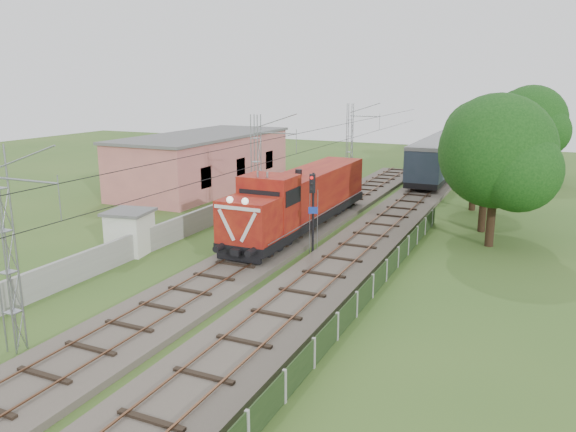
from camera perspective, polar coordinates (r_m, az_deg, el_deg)
The scene contains 15 objects.
ground at distance 28.27m, azimuth -9.16°, elevation -7.73°, with size 140.00×140.00×0.00m, color #355921.
track_main at distance 33.90m, azimuth -2.61°, elevation -3.60°, with size 4.20×70.00×0.45m.
track_side at distance 44.06m, azimuth 11.03°, elevation 0.21°, with size 4.20×80.00×0.45m.
catenary at distance 38.67m, azimuth -3.17°, elevation 4.43°, with size 3.31×70.00×8.00m.
boundary_wall at distance 41.07m, azimuth -7.50°, elevation 0.18°, with size 0.25×40.00×1.50m, color #9E9E99.
station_building at distance 55.18m, azimuth -8.45°, elevation 5.57°, with size 8.40×20.40×5.22m.
fence at distance 27.43m, azimuth 8.58°, elevation -7.05°, with size 0.12×32.00×1.20m.
locomotive at distance 38.52m, azimuth 1.37°, elevation 1.82°, with size 3.16×18.07×4.59m.
coach_rake at distance 87.02m, azimuth 18.22°, elevation 7.96°, with size 3.24×72.28×3.75m.
signal_post at distance 32.79m, azimuth 2.52°, elevation 1.68°, with size 0.52×0.43×5.00m.
relay_hut at distance 35.16m, azimuth -15.76°, elevation -1.54°, with size 2.95×2.95×2.64m.
tree_a at distance 36.61m, azimuth 20.58°, elevation 6.06°, with size 7.35×7.00×9.53m.
tree_b at distance 40.21m, azimuth 19.71°, elevation 5.95°, with size 6.68×6.36×8.66m.
tree_c at distance 47.01m, azimuth 18.63°, elevation 5.77°, with size 5.41×5.15×7.02m.
tree_d at distance 63.60m, azimuth 23.49°, elevation 8.81°, with size 7.56×7.20×9.80m.
Camera 1 is at (14.90, -21.75, 10.20)m, focal length 35.00 mm.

